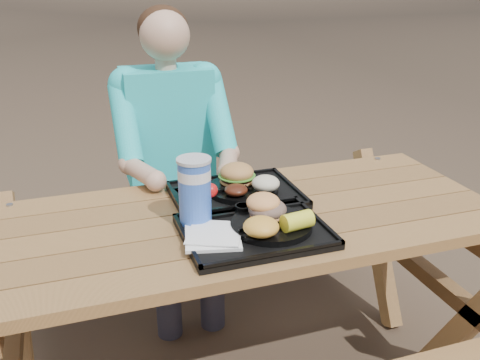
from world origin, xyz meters
name	(u,v)px	position (x,y,z in m)	size (l,w,h in m)	color
picnic_table	(240,307)	(0.00, 0.00, 0.38)	(1.80, 1.49, 0.75)	#999999
tray_near	(254,232)	(0.00, -0.15, 0.76)	(0.45, 0.35, 0.02)	black
tray_far	(236,196)	(0.03, 0.14, 0.76)	(0.45, 0.35, 0.02)	black
plate_near	(271,225)	(0.05, -0.16, 0.78)	(0.26, 0.26, 0.02)	black
plate_far	(243,189)	(0.06, 0.15, 0.78)	(0.26, 0.26, 0.02)	black
napkin_stack	(213,236)	(-0.14, -0.17, 0.78)	(0.17, 0.17, 0.02)	white
soda_cup	(195,192)	(-0.16, -0.04, 0.87)	(0.10, 0.10, 0.21)	blue
condiment_bbq	(243,210)	(0.00, -0.03, 0.79)	(0.05, 0.05, 0.03)	black
condiment_mustard	(258,206)	(0.06, -0.02, 0.78)	(0.04, 0.04, 0.03)	#F3A51B
sandwich	(268,199)	(0.06, -0.11, 0.85)	(0.12, 0.12, 0.12)	#F79F57
mac_cheese	(261,227)	(-0.01, -0.23, 0.82)	(0.11, 0.11, 0.05)	#F3B340
corn_cob	(297,221)	(0.11, -0.23, 0.82)	(0.09, 0.09, 0.06)	#FFFD35
cutlery_far	(186,197)	(-0.15, 0.16, 0.77)	(0.03, 0.18, 0.01)	black
burger	(237,168)	(0.05, 0.19, 0.85)	(0.13, 0.13, 0.11)	#C08243
baked_beans	(236,190)	(0.01, 0.08, 0.81)	(0.08, 0.08, 0.04)	#451A0D
potato_salad	(266,183)	(0.13, 0.08, 0.82)	(0.10, 0.10, 0.06)	beige
diner	(172,175)	(-0.09, 0.71, 0.64)	(0.48, 0.84, 1.28)	#17A493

